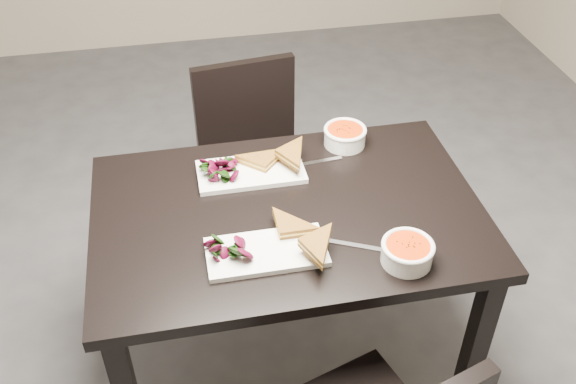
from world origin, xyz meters
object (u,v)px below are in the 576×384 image
(plate_near, at_px, (266,252))
(soup_bowl_near, at_px, (407,251))
(soup_bowl_far, at_px, (345,135))
(table, at_px, (288,233))
(chair_far, at_px, (254,154))
(plate_far, at_px, (251,172))

(plate_near, xyz_separation_m, soup_bowl_near, (0.38, -0.10, 0.03))
(plate_near, distance_m, soup_bowl_far, 0.61)
(table, xyz_separation_m, chair_far, (-0.01, 0.68, -0.17))
(table, relative_size, plate_far, 3.43)
(soup_bowl_far, bearing_deg, plate_far, -162.84)
(table, distance_m, plate_far, 0.24)
(plate_near, xyz_separation_m, soup_bowl_far, (0.36, 0.49, 0.03))
(soup_bowl_near, height_order, soup_bowl_far, same)
(plate_far, xyz_separation_m, soup_bowl_far, (0.35, 0.11, 0.03))
(plate_far, height_order, soup_bowl_far, soup_bowl_far)
(table, bearing_deg, chair_far, 90.74)
(plate_far, bearing_deg, plate_near, -92.15)
(soup_bowl_near, bearing_deg, table, 134.73)
(chair_far, relative_size, soup_bowl_near, 5.68)
(chair_far, height_order, soup_bowl_far, chair_far)
(plate_far, bearing_deg, soup_bowl_far, 17.16)
(soup_bowl_near, bearing_deg, plate_far, 126.95)
(table, xyz_separation_m, soup_bowl_near, (0.28, -0.28, 0.14))
(table, xyz_separation_m, plate_near, (-0.10, -0.18, 0.11))
(chair_far, distance_m, soup_bowl_far, 0.55)
(table, bearing_deg, plate_far, 112.64)
(plate_near, height_order, plate_far, same)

